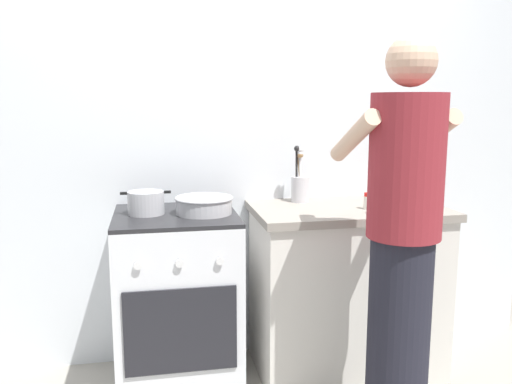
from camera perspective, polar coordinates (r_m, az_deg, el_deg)
name	(u,v)px	position (r m, az deg, el deg)	size (l,w,h in m)	color
back_wall	(269,137)	(3.02, 1.42, 5.97)	(3.20, 0.10, 2.50)	silver
countertop	(346,288)	(2.95, 9.61, -10.13)	(1.00, 0.60, 0.90)	silver
stove_range	(178,300)	(2.78, -8.41, -11.44)	(0.60, 0.62, 0.90)	silver
pot	(146,203)	(2.65, -11.72, -1.13)	(0.24, 0.18, 0.11)	#B2B2B7
mixing_bowl	(204,204)	(2.63, -5.60, -1.32)	(0.29, 0.29, 0.08)	#B7B7BC
utensil_crock	(300,185)	(2.92, 4.77, 0.74)	(0.10, 0.10, 0.31)	silver
spice_bottle	(368,201)	(2.78, 11.91, -0.97)	(0.04, 0.04, 0.09)	silver
oil_bottle	(391,188)	(2.92, 14.31, 0.38)	(0.07, 0.07, 0.21)	gold
person	(402,246)	(2.27, 15.39, -5.62)	(0.41, 0.50, 1.70)	black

